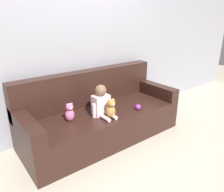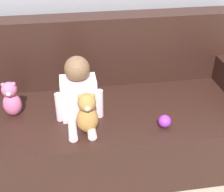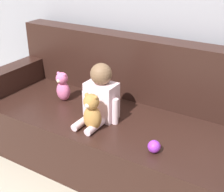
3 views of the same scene
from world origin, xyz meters
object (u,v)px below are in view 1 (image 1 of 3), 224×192
Objects in this scene: couch at (100,116)px; toy_ball at (138,107)px; teddy_bear_brown at (111,109)px; person_baby at (101,102)px; plush_toy_side at (70,112)px.

toy_ball is at bearing -40.26° from couch.
person_baby is at bearing 102.91° from teddy_bear_brown.
couch is 0.33m from person_baby.
person_baby is 0.16m from teddy_bear_brown.
teddy_bear_brown is at bearing -98.78° from couch.
plush_toy_side is (-0.49, -0.08, 0.22)m from couch.
couch is 0.40m from teddy_bear_brown.
toy_ball is (0.45, -0.02, -0.09)m from teddy_bear_brown.
couch reaches higher than plush_toy_side.
person_baby is 1.55× the size of teddy_bear_brown.
teddy_bear_brown is 0.50m from plush_toy_side.
couch is 8.45× the size of teddy_bear_brown.
plush_toy_side reaches higher than toy_ball.
couch is 0.54m from plush_toy_side.
person_baby is at bearing -117.00° from couch.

